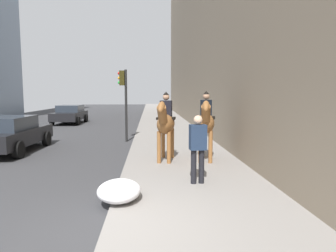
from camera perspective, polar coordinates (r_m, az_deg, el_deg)
name	(u,v)px	position (r m, az deg, el deg)	size (l,w,h in m)	color
sidewalk_slab	(217,231)	(5.41, 9.15, -18.96)	(120.00, 3.82, 0.12)	gray
mounted_horse_near	(166,123)	(9.93, -0.47, 0.60)	(2.14, 0.84, 2.29)	brown
mounted_horse_far	(206,122)	(10.05, 7.16, 0.74)	(2.14, 0.83, 2.31)	brown
pedestrian_greeting	(198,145)	(7.48, 5.64, -3.51)	(0.30, 0.42, 1.70)	black
car_near_lane	(70,114)	(24.76, -18.02, 2.18)	(4.21, 2.17, 1.44)	black
car_mid_lane	(9,133)	(13.66, -27.74, -1.26)	(4.47, 2.18, 1.44)	black
traffic_light_near_curb	(124,93)	(14.78, -8.30, 6.11)	(0.20, 0.44, 3.48)	black
snow_pile_near	(119,191)	(6.55, -9.22, -11.93)	(1.18, 0.91, 0.41)	white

